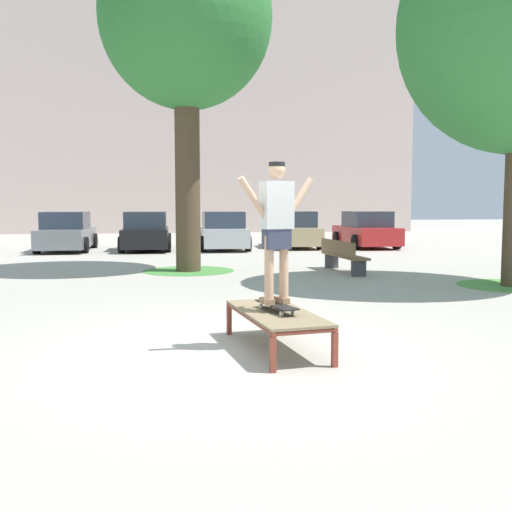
{
  "coord_description": "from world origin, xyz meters",
  "views": [
    {
      "loc": [
        -0.88,
        -6.99,
        1.73
      ],
      "look_at": [
        0.45,
        1.16,
        1.0
      ],
      "focal_mm": 40.02,
      "sensor_mm": 36.0,
      "label": 1
    }
  ],
  "objects_px": {
    "skater": "(277,222)",
    "car_grey": "(67,233)",
    "car_red": "(366,231)",
    "skateboard": "(276,305)",
    "skate_box": "(276,315)",
    "car_black": "(146,232)",
    "park_bench": "(342,255)",
    "car_tan": "(293,231)",
    "tree_mid_back": "(186,20)",
    "car_silver": "(223,232)"
  },
  "relations": [
    {
      "from": "tree_mid_back",
      "to": "car_grey",
      "type": "relative_size",
      "value": 2.11
    },
    {
      "from": "skater",
      "to": "car_grey",
      "type": "bearing_deg",
      "value": 107.2
    },
    {
      "from": "skate_box",
      "to": "skater",
      "type": "relative_size",
      "value": 1.17
    },
    {
      "from": "skateboard",
      "to": "car_silver",
      "type": "height_order",
      "value": "car_silver"
    },
    {
      "from": "car_silver",
      "to": "car_red",
      "type": "bearing_deg",
      "value": 1.35
    },
    {
      "from": "car_silver",
      "to": "car_red",
      "type": "height_order",
      "value": "same"
    },
    {
      "from": "car_grey",
      "to": "car_silver",
      "type": "height_order",
      "value": "same"
    },
    {
      "from": "tree_mid_back",
      "to": "skater",
      "type": "bearing_deg",
      "value": -85.45
    },
    {
      "from": "skateboard",
      "to": "car_grey",
      "type": "distance_m",
      "value": 16.92
    },
    {
      "from": "skate_box",
      "to": "car_black",
      "type": "xyz_separation_m",
      "value": [
        -1.99,
        16.06,
        0.28
      ]
    },
    {
      "from": "car_tan",
      "to": "tree_mid_back",
      "type": "bearing_deg",
      "value": -120.39
    },
    {
      "from": "tree_mid_back",
      "to": "park_bench",
      "type": "relative_size",
      "value": 3.67
    },
    {
      "from": "park_bench",
      "to": "car_black",
      "type": "bearing_deg",
      "value": 121.94
    },
    {
      "from": "car_grey",
      "to": "car_tan",
      "type": "bearing_deg",
      "value": 2.56
    },
    {
      "from": "skater",
      "to": "skateboard",
      "type": "bearing_deg",
      "value": -74.4
    },
    {
      "from": "car_grey",
      "to": "car_black",
      "type": "xyz_separation_m",
      "value": [
        3.01,
        -0.08,
        0.0
      ]
    },
    {
      "from": "skateboard",
      "to": "car_black",
      "type": "relative_size",
      "value": 0.19
    },
    {
      "from": "skate_box",
      "to": "car_tan",
      "type": "bearing_deg",
      "value": 76.3
    },
    {
      "from": "park_bench",
      "to": "tree_mid_back",
      "type": "bearing_deg",
      "value": 167.09
    },
    {
      "from": "skateboard",
      "to": "car_grey",
      "type": "relative_size",
      "value": 0.2
    },
    {
      "from": "skate_box",
      "to": "car_red",
      "type": "xyz_separation_m",
      "value": [
        7.05,
        16.12,
        0.28
      ]
    },
    {
      "from": "skate_box",
      "to": "tree_mid_back",
      "type": "distance_m",
      "value": 10.47
    },
    {
      "from": "car_grey",
      "to": "skate_box",
      "type": "bearing_deg",
      "value": -72.79
    },
    {
      "from": "car_red",
      "to": "park_bench",
      "type": "height_order",
      "value": "car_red"
    },
    {
      "from": "park_bench",
      "to": "skater",
      "type": "bearing_deg",
      "value": -113.28
    },
    {
      "from": "car_grey",
      "to": "car_silver",
      "type": "xyz_separation_m",
      "value": [
        6.02,
        -0.16,
        0.0
      ]
    },
    {
      "from": "skateboard",
      "to": "park_bench",
      "type": "relative_size",
      "value": 0.34
    },
    {
      "from": "park_bench",
      "to": "car_red",
      "type": "bearing_deg",
      "value": 66.14
    },
    {
      "from": "skateboard",
      "to": "tree_mid_back",
      "type": "distance_m",
      "value": 10.41
    },
    {
      "from": "car_silver",
      "to": "skate_box",
      "type": "bearing_deg",
      "value": -93.66
    },
    {
      "from": "park_bench",
      "to": "car_grey",
      "type": "bearing_deg",
      "value": 134.13
    },
    {
      "from": "skateboard",
      "to": "car_tan",
      "type": "distance_m",
      "value": 17.05
    },
    {
      "from": "skate_box",
      "to": "tree_mid_back",
      "type": "relative_size",
      "value": 0.22
    },
    {
      "from": "tree_mid_back",
      "to": "car_silver",
      "type": "relative_size",
      "value": 2.1
    },
    {
      "from": "car_silver",
      "to": "car_tan",
      "type": "xyz_separation_m",
      "value": [
        3.01,
        0.57,
        0.0
      ]
    },
    {
      "from": "car_silver",
      "to": "car_tan",
      "type": "distance_m",
      "value": 3.06
    },
    {
      "from": "skate_box",
      "to": "skater",
      "type": "distance_m",
      "value": 1.12
    },
    {
      "from": "tree_mid_back",
      "to": "car_black",
      "type": "height_order",
      "value": "tree_mid_back"
    },
    {
      "from": "car_black",
      "to": "car_tan",
      "type": "bearing_deg",
      "value": 4.63
    },
    {
      "from": "car_silver",
      "to": "skateboard",
      "type": "bearing_deg",
      "value": -93.65
    },
    {
      "from": "skater",
      "to": "car_grey",
      "type": "xyz_separation_m",
      "value": [
        -5.0,
        16.16,
        -0.84
      ]
    },
    {
      "from": "tree_mid_back",
      "to": "car_tan",
      "type": "xyz_separation_m",
      "value": [
        4.71,
        8.03,
        -5.77
      ]
    },
    {
      "from": "car_red",
      "to": "skateboard",
      "type": "bearing_deg",
      "value": -113.58
    },
    {
      "from": "skateboard",
      "to": "car_black",
      "type": "xyz_separation_m",
      "value": [
        -1.99,
        16.08,
        0.15
      ]
    },
    {
      "from": "skater",
      "to": "car_black",
      "type": "xyz_separation_m",
      "value": [
        -1.99,
        16.07,
        -0.84
      ]
    },
    {
      "from": "skate_box",
      "to": "car_silver",
      "type": "bearing_deg",
      "value": 86.34
    },
    {
      "from": "tree_mid_back",
      "to": "car_grey",
      "type": "height_order",
      "value": "tree_mid_back"
    },
    {
      "from": "car_grey",
      "to": "car_black",
      "type": "relative_size",
      "value": 1.0
    },
    {
      "from": "park_bench",
      "to": "skate_box",
      "type": "bearing_deg",
      "value": -113.32
    },
    {
      "from": "skateboard",
      "to": "car_silver",
      "type": "distance_m",
      "value": 16.03
    }
  ]
}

